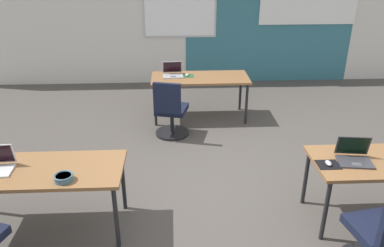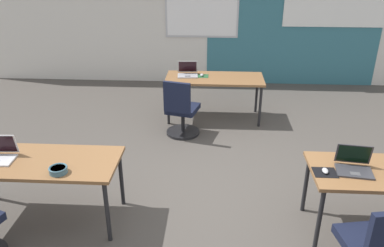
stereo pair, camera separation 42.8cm
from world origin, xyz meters
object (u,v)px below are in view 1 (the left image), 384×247
(chair_near_right_inner, at_px, (381,238))
(laptop_near_right_inner, at_px, (354,156))
(desk_near_left, at_px, (41,174))
(mouse_near_right_inner, at_px, (328,163))
(mouse_far_left, at_px, (187,75))
(laptop_far_left, at_px, (173,73))
(chair_far_left, at_px, (171,114))
(snack_bowl, at_px, (64,177))
(desk_far_center, at_px, (200,80))

(chair_near_right_inner, bearing_deg, laptop_near_right_inner, -101.74)
(desk_near_left, height_order, mouse_near_right_inner, mouse_near_right_inner)
(desk_near_left, distance_m, mouse_far_left, 3.25)
(laptop_far_left, relative_size, chair_far_left, 0.38)
(laptop_far_left, height_order, snack_bowl, laptop_far_left)
(chair_near_right_inner, xyz_separation_m, mouse_far_left, (-1.54, 3.60, 0.36))
(laptop_far_left, relative_size, snack_bowl, 1.97)
(mouse_far_left, bearing_deg, laptop_near_right_inner, -61.34)
(laptop_near_right_inner, bearing_deg, chair_far_left, 138.99)
(mouse_near_right_inner, bearing_deg, mouse_far_left, 113.63)
(laptop_near_right_inner, bearing_deg, snack_bowl, -167.93)
(desk_far_center, height_order, mouse_near_right_inner, mouse_near_right_inner)
(chair_near_right_inner, bearing_deg, mouse_far_left, -76.89)
(mouse_far_left, relative_size, snack_bowl, 0.57)
(mouse_far_left, bearing_deg, desk_near_left, -118.26)
(mouse_near_right_inner, bearing_deg, chair_far_left, 125.86)
(laptop_far_left, bearing_deg, mouse_near_right_inner, -66.71)
(laptop_near_right_inner, bearing_deg, desk_far_center, 123.35)
(desk_near_left, xyz_separation_m, mouse_near_right_inner, (2.82, -0.07, 0.08))
(mouse_far_left, relative_size, chair_far_left, 0.11)
(desk_far_center, relative_size, mouse_near_right_inner, 15.55)
(chair_far_left, bearing_deg, laptop_far_left, -78.55)
(mouse_far_left, bearing_deg, laptop_far_left, 172.93)
(laptop_far_left, bearing_deg, laptop_near_right_inner, -61.95)
(desk_near_left, relative_size, mouse_near_right_inner, 15.55)
(desk_near_left, height_order, snack_bowl, snack_bowl)
(mouse_near_right_inner, height_order, snack_bowl, snack_bowl)
(laptop_near_right_inner, relative_size, chair_far_left, 0.40)
(mouse_far_left, bearing_deg, chair_near_right_inner, -66.82)
(mouse_near_right_inner, bearing_deg, desk_near_left, 178.65)
(mouse_far_left, distance_m, chair_far_left, 0.89)
(desk_far_center, xyz_separation_m, laptop_near_right_inner, (1.35, -2.80, 0.11))
(desk_far_center, xyz_separation_m, chair_far_left, (-0.49, -0.71, -0.28))
(mouse_near_right_inner, bearing_deg, desk_far_center, 110.42)
(desk_near_left, distance_m, laptop_far_left, 3.17)
(mouse_near_right_inner, xyz_separation_m, mouse_far_left, (-1.28, 2.93, 0.00))
(desk_near_left, bearing_deg, chair_far_left, 59.00)
(chair_far_left, bearing_deg, mouse_near_right_inner, 140.40)
(desk_far_center, distance_m, chair_far_left, 0.91)
(chair_far_left, xyz_separation_m, snack_bowl, (-0.97, -2.31, 0.38))
(desk_near_left, xyz_separation_m, laptop_near_right_inner, (3.10, 0.00, 0.11))
(chair_near_right_inner, xyz_separation_m, chair_far_left, (-1.82, 2.83, 0.00))
(laptop_far_left, distance_m, mouse_far_left, 0.24)
(laptop_near_right_inner, bearing_deg, mouse_near_right_inner, -159.18)
(chair_near_right_inner, relative_size, chair_far_left, 1.00)
(laptop_near_right_inner, xyz_separation_m, chair_near_right_inner, (-0.02, -0.74, -0.39))
(desk_far_center, relative_size, laptop_far_left, 4.57)
(desk_near_left, relative_size, chair_far_left, 1.74)
(laptop_far_left, bearing_deg, desk_near_left, -118.10)
(desk_near_left, xyz_separation_m, laptop_far_left, (1.30, 2.89, 0.11))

